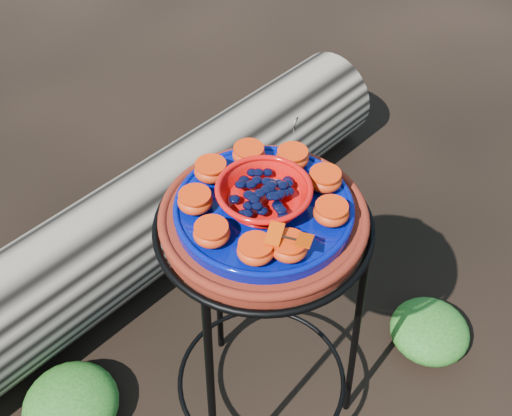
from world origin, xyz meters
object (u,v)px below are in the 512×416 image
plant_stand (262,332)px  driftwood_log (161,211)px  terracotta_saucer (264,219)px  red_bowl (264,196)px  cobalt_plate (264,209)px

plant_stand → driftwood_log: plant_stand is taller
terracotta_saucer → red_bowl: size_ratio=2.33×
cobalt_plate → driftwood_log: (0.02, 0.63, -0.58)m
driftwood_log → red_bowl: bearing=-92.1°
red_bowl → driftwood_log: (0.02, 0.63, -0.62)m
cobalt_plate → driftwood_log: bearing=87.9°
cobalt_plate → red_bowl: size_ratio=2.00×
cobalt_plate → driftwood_log: size_ratio=0.19×
cobalt_plate → plant_stand: bearing=0.0°
plant_stand → red_bowl: (0.00, 0.00, 0.42)m
terracotta_saucer → red_bowl: (0.00, 0.00, 0.06)m
cobalt_plate → red_bowl: red_bowl is taller
terracotta_saucer → cobalt_plate: (0.00, 0.00, 0.03)m
terracotta_saucer → cobalt_plate: size_ratio=1.17×
terracotta_saucer → red_bowl: red_bowl is taller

